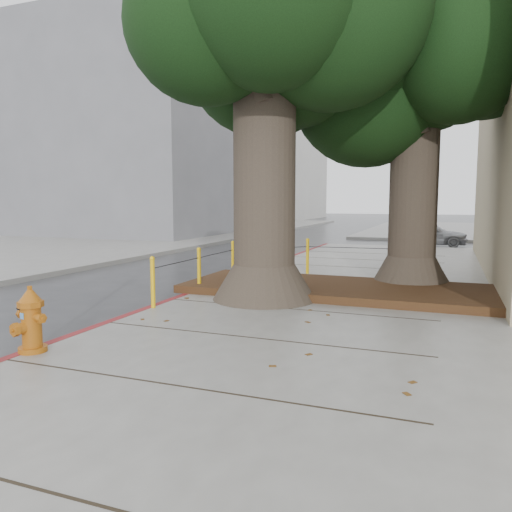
# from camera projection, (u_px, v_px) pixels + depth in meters

# --- Properties ---
(ground) EXTENTS (140.00, 140.00, 0.00)m
(ground) POSITION_uv_depth(u_px,v_px,m) (220.00, 344.00, 7.29)
(ground) COLOR #28282B
(ground) RESTS_ON ground
(sidewalk_far) EXTENTS (16.00, 20.00, 0.15)m
(sidewalk_far) POSITION_uv_depth(u_px,v_px,m) (496.00, 231.00, 32.95)
(sidewalk_far) COLOR slate
(sidewalk_far) RESTS_ON ground
(sidewalk_opposite) EXTENTS (14.00, 60.00, 0.15)m
(sidewalk_opposite) POSITION_uv_depth(u_px,v_px,m) (25.00, 247.00, 21.56)
(sidewalk_opposite) COLOR slate
(sidewalk_opposite) RESTS_ON ground
(curb_red) EXTENTS (0.14, 26.00, 0.16)m
(curb_red) POSITION_uv_depth(u_px,v_px,m) (184.00, 298.00, 10.31)
(curb_red) COLOR maroon
(curb_red) RESTS_ON ground
(planter_bed) EXTENTS (6.40, 2.60, 0.16)m
(planter_bed) POSITION_uv_depth(u_px,v_px,m) (337.00, 289.00, 10.56)
(planter_bed) COLOR black
(planter_bed) RESTS_ON sidewalk_main
(building_far_grey) EXTENTS (12.00, 16.00, 12.00)m
(building_far_grey) POSITION_uv_depth(u_px,v_px,m) (154.00, 139.00, 32.38)
(building_far_grey) COLOR slate
(building_far_grey) RESTS_ON ground
(building_far_white) EXTENTS (12.00, 18.00, 15.00)m
(building_far_white) POSITION_uv_depth(u_px,v_px,m) (254.00, 150.00, 54.25)
(building_far_white) COLOR silver
(building_far_white) RESTS_ON ground
(tree_near) EXTENTS (4.50, 3.80, 7.68)m
(tree_near) POSITION_uv_depth(u_px,v_px,m) (283.00, 23.00, 9.29)
(tree_near) COLOR #4C3F33
(tree_near) RESTS_ON sidewalk_main
(tree_far) EXTENTS (4.50, 3.80, 7.17)m
(tree_far) POSITION_uv_depth(u_px,v_px,m) (435.00, 63.00, 10.72)
(tree_far) COLOR #4C3F33
(tree_far) RESTS_ON sidewalk_main
(bollard_ring) EXTENTS (3.79, 5.39, 0.95)m
(bollard_ring) POSITION_uv_depth(u_px,v_px,m) (266.00, 262.00, 11.58)
(bollard_ring) COLOR yellow
(bollard_ring) RESTS_ON sidewalk_main
(fire_hydrant) EXTENTS (0.46, 0.44, 0.86)m
(fire_hydrant) POSITION_uv_depth(u_px,v_px,m) (31.00, 320.00, 6.39)
(fire_hydrant) COLOR #B86012
(fire_hydrant) RESTS_ON sidewalk_main
(car_silver) EXTENTS (3.42, 1.38, 1.16)m
(car_silver) POSITION_uv_depth(u_px,v_px,m) (428.00, 233.00, 22.65)
(car_silver) COLOR #9A9B9F
(car_silver) RESTS_ON ground
(car_dark) EXTENTS (1.83, 3.83, 1.08)m
(car_dark) POSITION_uv_depth(u_px,v_px,m) (197.00, 228.00, 27.90)
(car_dark) COLOR black
(car_dark) RESTS_ON ground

